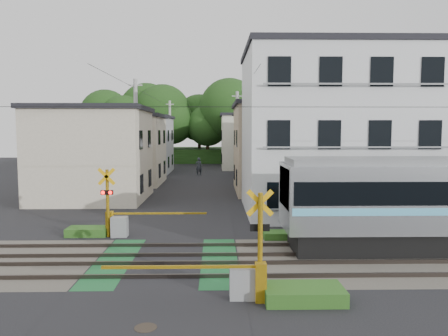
{
  "coord_description": "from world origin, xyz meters",
  "views": [
    {
      "loc": [
        1.77,
        -15.49,
        4.73
      ],
      "look_at": [
        2.15,
        5.0,
        2.94
      ],
      "focal_mm": 35.0,
      "sensor_mm": 36.0,
      "label": 1
    }
  ],
  "objects_px": {
    "crossing_signal_near": "(245,274)",
    "crossing_signal_far": "(118,221)",
    "manhole_cover": "(146,328)",
    "apartment_block": "(333,131)",
    "pedestrian": "(199,166)"
  },
  "relations": [
    {
      "from": "apartment_block",
      "to": "pedestrian",
      "type": "height_order",
      "value": "apartment_block"
    },
    {
      "from": "pedestrian",
      "to": "manhole_cover",
      "type": "relative_size",
      "value": 3.44
    },
    {
      "from": "crossing_signal_near",
      "to": "manhole_cover",
      "type": "bearing_deg",
      "value": -144.98
    },
    {
      "from": "crossing_signal_near",
      "to": "manhole_cover",
      "type": "distance_m",
      "value": 3.14
    },
    {
      "from": "apartment_block",
      "to": "crossing_signal_near",
      "type": "bearing_deg",
      "value": -114.22
    },
    {
      "from": "crossing_signal_near",
      "to": "crossing_signal_far",
      "type": "bearing_deg",
      "value": 125.29
    },
    {
      "from": "pedestrian",
      "to": "manhole_cover",
      "type": "bearing_deg",
      "value": 83.22
    },
    {
      "from": "pedestrian",
      "to": "crossing_signal_far",
      "type": "bearing_deg",
      "value": 77.42
    },
    {
      "from": "pedestrian",
      "to": "manhole_cover",
      "type": "height_order",
      "value": "pedestrian"
    },
    {
      "from": "crossing_signal_near",
      "to": "crossing_signal_far",
      "type": "height_order",
      "value": "same"
    },
    {
      "from": "crossing_signal_far",
      "to": "manhole_cover",
      "type": "xyz_separation_m",
      "value": [
        2.67,
        -9.06,
        -0.7
      ]
    },
    {
      "from": "crossing_signal_far",
      "to": "apartment_block",
      "type": "distance_m",
      "value": 13.14
    },
    {
      "from": "crossing_signal_far",
      "to": "manhole_cover",
      "type": "height_order",
      "value": "crossing_signal_far"
    },
    {
      "from": "apartment_block",
      "to": "pedestrian",
      "type": "distance_m",
      "value": 22.23
    },
    {
      "from": "crossing_signal_near",
      "to": "crossing_signal_far",
      "type": "xyz_separation_m",
      "value": [
        -5.17,
        7.31,
        0.0
      ]
    }
  ]
}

